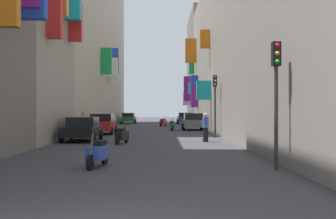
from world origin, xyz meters
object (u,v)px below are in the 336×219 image
object	(u,v)px
parked_car_black	(82,128)
scooter_green	(172,125)
parked_car_grey	(193,121)
traffic_light_far_corner	(276,82)
pedestrian_crossing	(84,124)
pedestrian_near_left	(206,127)
parked_car_blue	(184,118)
scooter_blue	(98,153)
scooter_black	(122,135)
scooter_red	(163,122)
traffic_light_near_corner	(215,95)
parked_car_green	(128,118)
parked_car_red	(102,124)

from	to	relation	value
parked_car_black	scooter_green	bearing A→B (deg)	65.31
parked_car_grey	traffic_light_far_corner	world-z (taller)	traffic_light_far_corner
pedestrian_crossing	pedestrian_near_left	size ratio (longest dim) A/B	1.06
parked_car_blue	scooter_blue	xyz separation A→B (m)	(-5.07, -41.66, -0.32)
scooter_black	pedestrian_crossing	size ratio (longest dim) A/B	0.99
scooter_red	scooter_black	xyz separation A→B (m)	(-2.32, -23.46, -0.00)
pedestrian_near_left	traffic_light_far_corner	world-z (taller)	traffic_light_far_corner
parked_car_black	pedestrian_near_left	xyz separation A→B (m)	(7.28, -0.81, 0.09)
traffic_light_far_corner	parked_car_grey	bearing A→B (deg)	91.47
parked_car_blue	traffic_light_near_corner	world-z (taller)	traffic_light_near_corner
parked_car_black	pedestrian_crossing	size ratio (longest dim) A/B	2.23
scooter_black	pedestrian_near_left	world-z (taller)	pedestrian_near_left
scooter_blue	pedestrian_near_left	bearing A→B (deg)	66.40
pedestrian_crossing	scooter_black	bearing A→B (deg)	-62.01
parked_car_green	scooter_blue	size ratio (longest dim) A/B	2.27
parked_car_grey	pedestrian_near_left	world-z (taller)	pedestrian_near_left
parked_car_blue	scooter_green	size ratio (longest dim) A/B	2.23
scooter_red	traffic_light_near_corner	world-z (taller)	traffic_light_near_corner
parked_car_green	parked_car_black	size ratio (longest dim) A/B	1.05
parked_car_red	parked_car_green	xyz separation A→B (m)	(-0.03, 25.10, -0.05)
parked_car_green	parked_car_black	xyz separation A→B (m)	(-0.11, -32.27, -0.01)
parked_car_grey	pedestrian_near_left	distance (m)	14.35
parked_car_grey	traffic_light_near_corner	world-z (taller)	traffic_light_near_corner
parked_car_blue	pedestrian_near_left	bearing A→B (deg)	-90.86
parked_car_red	scooter_red	size ratio (longest dim) A/B	2.17
parked_car_black	scooter_red	distance (m)	21.84
parked_car_blue	traffic_light_near_corner	bearing A→B (deg)	-88.80
scooter_black	pedestrian_crossing	distance (m)	6.94
parked_car_grey	scooter_blue	bearing A→B (deg)	-101.26
parked_car_black	scooter_blue	world-z (taller)	parked_car_black
parked_car_blue	scooter_green	distance (m)	18.16
traffic_light_near_corner	parked_car_blue	bearing A→B (deg)	91.20
parked_car_grey	scooter_red	bearing A→B (deg)	109.53
parked_car_red	scooter_black	size ratio (longest dim) A/B	2.29
parked_car_black	scooter_blue	distance (m)	11.66
parked_car_blue	traffic_light_far_corner	size ratio (longest dim) A/B	1.04
parked_car_grey	pedestrian_crossing	bearing A→B (deg)	-130.91
parked_car_red	scooter_black	bearing A→B (deg)	-75.44
parked_car_black	parked_car_green	bearing A→B (deg)	89.81
scooter_green	pedestrian_near_left	world-z (taller)	pedestrian_near_left
scooter_black	scooter_blue	size ratio (longest dim) A/B	0.95
traffic_light_near_corner	pedestrian_crossing	bearing A→B (deg)	173.94
parked_car_blue	traffic_light_far_corner	bearing A→B (deg)	-89.27
parked_car_black	traffic_light_far_corner	xyz separation A→B (m)	(8.29, -12.02, 1.96)
scooter_blue	pedestrian_crossing	distance (m)	15.66
parked_car_green	scooter_black	distance (m)	34.54
scooter_red	pedestrian_crossing	bearing A→B (deg)	-107.79
parked_car_grey	parked_car_black	world-z (taller)	parked_car_grey
parked_car_grey	traffic_light_far_corner	xyz separation A→B (m)	(0.66, -25.55, 1.91)
parked_car_green	parked_car_red	bearing A→B (deg)	-89.93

